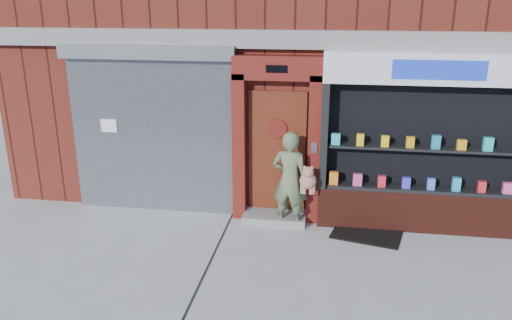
# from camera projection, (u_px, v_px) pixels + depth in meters

# --- Properties ---
(ground) EXTENTS (80.00, 80.00, 0.00)m
(ground) POSITION_uv_depth(u_px,v_px,m) (313.00, 275.00, 7.18)
(ground) COLOR #9E9E99
(ground) RESTS_ON ground
(shutter_bay) EXTENTS (3.10, 0.30, 3.04)m
(shutter_bay) POSITION_uv_depth(u_px,v_px,m) (152.00, 120.00, 8.88)
(shutter_bay) COLOR gray
(shutter_bay) RESTS_ON ground
(red_door_bay) EXTENTS (1.52, 0.58, 2.90)m
(red_door_bay) POSITION_uv_depth(u_px,v_px,m) (277.00, 140.00, 8.58)
(red_door_bay) COLOR #5A140F
(red_door_bay) RESTS_ON ground
(pharmacy_bay) EXTENTS (3.50, 0.41, 3.00)m
(pharmacy_bay) POSITION_uv_depth(u_px,v_px,m) (427.00, 152.00, 8.21)
(pharmacy_bay) COLOR #501C13
(pharmacy_bay) RESTS_ON ground
(woman) EXTENTS (0.80, 0.53, 1.71)m
(woman) POSITION_uv_depth(u_px,v_px,m) (291.00, 180.00, 8.43)
(woman) COLOR #5E6D47
(woman) RESTS_ON ground
(doormat) EXTENTS (1.27, 1.02, 0.03)m
(doormat) POSITION_uv_depth(u_px,v_px,m) (367.00, 233.00, 8.40)
(doormat) COLOR black
(doormat) RESTS_ON ground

